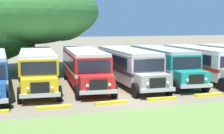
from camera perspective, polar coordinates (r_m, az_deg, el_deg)
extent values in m
plane|color=#84755B|center=(21.42, 3.63, -5.58)|extent=(220.00, 220.00, 0.00)
cube|color=olive|center=(15.23, 14.43, -11.16)|extent=(80.00, 9.87, 0.01)
cube|color=black|center=(25.22, -17.75, 0.76)|extent=(0.10, 8.00, 0.80)
cylinder|color=black|center=(20.03, -17.48, -5.34)|extent=(0.29, 1.00, 1.00)
cylinder|color=black|center=(28.10, -17.87, -1.79)|extent=(0.29, 1.00, 1.00)
cube|color=yellow|center=(25.90, -12.78, -0.02)|extent=(3.30, 9.38, 2.10)
cube|color=black|center=(25.92, -12.77, -0.39)|extent=(3.33, 9.41, 0.24)
cube|color=black|center=(26.20, -10.04, 1.23)|extent=(0.75, 7.97, 0.80)
cube|color=black|center=(26.15, -15.61, 1.06)|extent=(0.75, 7.97, 0.80)
cube|color=silver|center=(25.78, -12.85, 2.54)|extent=(3.21, 9.28, 0.22)
cube|color=yellow|center=(20.74, -12.39, -3.27)|extent=(2.32, 1.59, 1.05)
cube|color=black|center=(20.01, -12.33, -3.58)|extent=(1.10, 0.20, 0.70)
cube|color=#B7B7BC|center=(20.05, -12.29, -4.81)|extent=(2.41, 0.41, 0.24)
cube|color=black|center=(21.24, -12.52, -0.23)|extent=(2.20, 0.25, 0.84)
cube|color=black|center=(30.50, -12.98, 0.86)|extent=(0.90, 0.14, 1.30)
sphere|color=#EAE5C6|center=(19.99, -10.31, -3.54)|extent=(0.20, 0.20, 0.20)
sphere|color=#EAE5C6|center=(19.95, -14.34, -3.67)|extent=(0.20, 0.20, 0.20)
cylinder|color=black|center=(21.00, -9.08, -4.52)|extent=(0.37, 1.02, 1.00)
cylinder|color=black|center=(20.94, -15.65, -4.73)|extent=(0.37, 1.02, 1.00)
cylinder|color=black|center=(29.06, -10.49, -1.27)|extent=(0.37, 1.02, 1.00)
cylinder|color=black|center=(29.02, -15.23, -1.42)|extent=(0.37, 1.02, 1.00)
cube|color=red|center=(26.34, -4.85, 0.25)|extent=(3.42, 9.41, 2.10)
cube|color=white|center=(26.36, -4.85, -0.11)|extent=(3.45, 9.43, 0.24)
cube|color=black|center=(26.79, -2.27, 1.47)|extent=(0.85, 7.96, 0.80)
cube|color=black|center=(26.43, -7.68, 1.33)|extent=(0.85, 7.96, 0.80)
cube|color=beige|center=(26.22, -4.88, 2.77)|extent=(3.33, 9.30, 0.22)
cube|color=red|center=(21.24, -2.73, -2.86)|extent=(2.33, 1.62, 1.05)
cube|color=black|center=(20.52, -2.35, -3.14)|extent=(1.10, 0.21, 0.70)
cube|color=#B7B7BC|center=(20.57, -2.32, -4.34)|extent=(2.41, 0.44, 0.24)
cube|color=black|center=(21.74, -3.07, 0.11)|extent=(2.19, 0.28, 0.84)
cube|color=white|center=(30.90, -6.11, 1.08)|extent=(0.90, 0.15, 1.30)
sphere|color=#EAE5C6|center=(20.62, -0.41, -3.09)|extent=(0.20, 0.20, 0.20)
sphere|color=#EAE5C6|center=(20.36, -4.26, -3.24)|extent=(0.20, 0.20, 0.20)
cylinder|color=black|center=(21.68, 0.36, -4.05)|extent=(0.38, 1.02, 1.00)
cylinder|color=black|center=(21.26, -5.96, -4.32)|extent=(0.38, 1.02, 1.00)
cylinder|color=black|center=(29.60, -3.38, -1.01)|extent=(0.38, 1.02, 1.00)
cylinder|color=black|center=(29.29, -8.01, -1.15)|extent=(0.38, 1.02, 1.00)
cube|color=#9E9993|center=(26.81, 2.59, 0.40)|extent=(2.92, 9.31, 2.10)
cube|color=#282828|center=(26.83, 2.58, 0.04)|extent=(2.95, 9.33, 0.24)
cube|color=black|center=(27.47, 4.89, 1.59)|extent=(0.41, 7.99, 0.80)
cube|color=black|center=(26.66, -0.20, 1.45)|extent=(0.41, 7.99, 0.80)
cube|color=beige|center=(26.70, 2.60, 2.87)|extent=(2.84, 9.20, 0.22)
cube|color=#9E9993|center=(22.00, 7.09, -2.55)|extent=(2.26, 1.50, 1.05)
cube|color=black|center=(21.33, 7.88, -2.81)|extent=(1.10, 0.15, 0.70)
cube|color=#B7B7BC|center=(21.37, 7.90, -3.96)|extent=(2.41, 0.31, 0.24)
cube|color=black|center=(22.46, 6.45, 0.30)|extent=(2.20, 0.16, 0.84)
cube|color=#282828|center=(31.20, -0.18, 1.18)|extent=(0.90, 0.10, 1.30)
sphere|color=#EAE5C6|center=(21.58, 9.63, -2.73)|extent=(0.20, 0.20, 0.20)
sphere|color=#EAE5C6|center=(21.01, 6.19, -2.94)|extent=(0.20, 0.20, 0.20)
cylinder|color=black|center=(22.68, 9.75, -3.65)|extent=(0.33, 1.01, 1.00)
cylinder|color=black|center=(21.74, 4.05, -4.04)|extent=(0.33, 1.01, 1.00)
cylinder|color=black|center=(30.15, 2.87, -0.85)|extent=(0.33, 1.01, 1.00)
cylinder|color=black|center=(29.45, -1.54, -1.04)|extent=(0.33, 1.01, 1.00)
cube|color=teal|center=(28.56, 8.50, 0.75)|extent=(3.18, 9.36, 2.10)
cube|color=white|center=(28.58, 8.49, 0.41)|extent=(3.21, 9.38, 0.24)
cube|color=black|center=(29.30, 10.57, 1.85)|extent=(0.63, 7.98, 0.80)
cube|color=black|center=(28.31, 5.91, 1.75)|extent=(0.63, 7.98, 0.80)
cube|color=#B2B2B7|center=(28.45, 8.54, 3.07)|extent=(3.09, 9.25, 0.22)
cube|color=teal|center=(23.90, 13.50, -1.92)|extent=(2.30, 1.56, 1.05)
cube|color=black|center=(23.26, 14.37, -2.13)|extent=(1.10, 0.18, 0.70)
cube|color=#B7B7BC|center=(23.29, 14.38, -3.19)|extent=(2.41, 0.38, 0.24)
cube|color=black|center=(24.35, 12.83, 0.71)|extent=(2.20, 0.22, 0.84)
cube|color=white|center=(32.83, 5.31, 1.46)|extent=(0.90, 0.13, 1.30)
sphere|color=#EAE5C6|center=(23.56, 15.91, -2.06)|extent=(0.20, 0.20, 0.20)
sphere|color=#EAE5C6|center=(22.88, 12.90, -2.24)|extent=(0.20, 0.20, 0.20)
cylinder|color=black|center=(24.66, 15.82, -2.95)|extent=(0.35, 1.02, 1.00)
cylinder|color=black|center=(23.54, 10.77, -3.28)|extent=(0.35, 1.02, 1.00)
cylinder|color=black|center=(31.89, 8.31, -0.47)|extent=(0.35, 1.02, 1.00)
cylinder|color=black|center=(31.03, 4.23, -0.63)|extent=(0.35, 1.02, 1.00)
cube|color=silver|center=(29.86, 14.83, 0.87)|extent=(2.88, 9.30, 2.10)
cube|color=red|center=(29.88, 14.82, 0.55)|extent=(2.91, 9.32, 0.24)
cube|color=black|center=(30.74, 16.59, 1.92)|extent=(0.37, 7.99, 0.80)
cube|color=black|center=(29.43, 12.44, 1.83)|extent=(0.37, 7.99, 0.80)
cube|color=beige|center=(29.76, 14.90, 3.09)|extent=(2.79, 9.19, 0.22)
cube|color=red|center=(33.87, 10.74, 1.54)|extent=(0.90, 0.10, 1.30)
cylinder|color=black|center=(25.05, 18.61, -2.90)|extent=(0.32, 1.01, 1.00)
cylinder|color=black|center=(33.15, 13.83, -0.31)|extent=(0.32, 1.01, 1.00)
cylinder|color=black|center=(32.00, 10.13, -0.48)|extent=(0.32, 1.01, 1.00)
cube|color=black|center=(31.60, 18.23, 2.00)|extent=(0.46, 7.99, 0.80)
cube|color=white|center=(35.94, 16.00, 1.71)|extent=(0.90, 0.11, 1.30)
cylinder|color=black|center=(34.05, 15.67, -0.18)|extent=(0.33, 1.01, 1.00)
cube|color=yellow|center=(19.38, -10.00, -6.83)|extent=(2.00, 0.36, 0.15)
cube|color=yellow|center=(20.19, -0.19, -6.14)|extent=(2.00, 0.36, 0.15)
cube|color=yellow|center=(21.53, 8.61, -5.37)|extent=(2.00, 0.36, 0.15)
cube|color=yellow|center=(23.32, 16.19, -4.61)|extent=(2.00, 0.36, 0.15)
cylinder|color=brown|center=(34.55, -13.97, 2.18)|extent=(1.07, 1.07, 3.63)
ellipsoid|color=#33702D|center=(34.45, -14.19, 9.27)|extent=(14.04, 13.80, 6.56)
sphere|color=#33702D|center=(36.48, -8.65, 9.74)|extent=(6.73, 6.73, 6.73)
sphere|color=#33702D|center=(37.89, -14.64, 8.62)|extent=(6.37, 6.37, 6.37)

